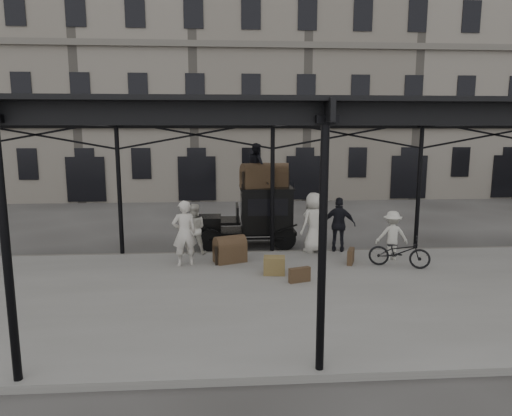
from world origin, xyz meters
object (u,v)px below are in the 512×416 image
Objects in this scene: porter_left at (184,233)px; porter_official at (339,225)px; steamer_trunk_platform at (230,251)px; bicycle at (399,252)px; taxi at (257,214)px; steamer_trunk_roof_near at (256,177)px.

porter_left reaches higher than porter_official.
porter_left is at bearing 30.42° from porter_official.
bicycle is at bearing -31.38° from steamer_trunk_platform.
taxi is 1.99× the size of porter_official.
taxi is 2.83m from steamer_trunk_platform.
steamer_trunk_roof_near is at bearing -148.16° from porter_left.
porter_left is at bearing -150.46° from steamer_trunk_roof_near.
steamer_trunk_roof_near is (-2.73, 1.27, 1.48)m from porter_official.
bicycle is 5.12m from steamer_trunk_platform.
steamer_trunk_platform is at bearing -130.86° from steamer_trunk_roof_near.
porter_official is at bearing -43.17° from steamer_trunk_roof_near.
porter_official reaches higher than steamer_trunk_platform.
steamer_trunk_platform is at bearing -112.25° from taxi.
porter_left is 3.72m from steamer_trunk_roof_near.
taxi reaches higher than porter_official.
steamer_trunk_roof_near is 1.06× the size of steamer_trunk_platform.
steamer_trunk_roof_near reaches higher than steamer_trunk_platform.
steamer_trunk_platform is (-1.04, -2.53, -0.71)m from taxi.
steamer_trunk_roof_near is (-0.08, -0.25, 1.34)m from taxi.
bicycle is at bearing -40.60° from taxi.
steamer_trunk_roof_near is at bearing 74.35° from bicycle.
porter_left is 5.21m from porter_official.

